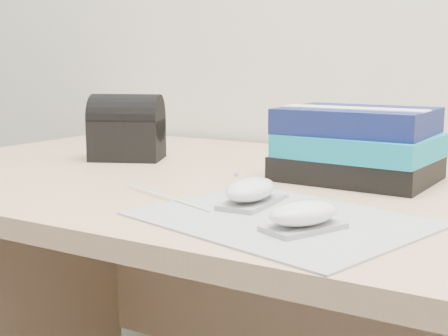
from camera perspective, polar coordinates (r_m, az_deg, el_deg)
The scene contains 7 objects.
desk at distance 1.13m, azimuth 10.14°, elevation -12.79°, with size 1.60×0.80×0.73m.
mousepad at distance 0.78m, azimuth 5.20°, elevation -4.68°, with size 0.33×0.26×0.00m, color gray.
mouse_rear at distance 0.84m, azimuth 2.44°, elevation -2.18°, with size 0.06×0.10×0.04m.
mouse_front at distance 0.72m, azimuth 7.29°, elevation -4.32°, with size 0.09×0.11×0.04m.
usb_cable at distance 0.89m, azimuth -5.42°, elevation -2.63°, with size 0.00×0.00×0.22m, color white.
book_stack at distance 1.05m, azimuth 12.16°, elevation 2.11°, with size 0.25×0.21×0.12m.
pouch at distance 1.25m, azimuth -8.87°, elevation 3.64°, with size 0.16×0.14×0.13m.
Camera 1 is at (0.36, 0.67, 0.93)m, focal length 50.00 mm.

